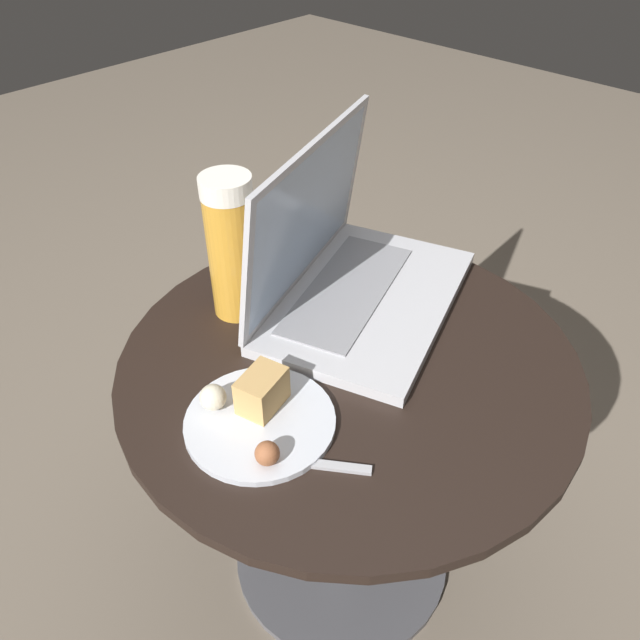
{
  "coord_description": "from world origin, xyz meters",
  "views": [
    {
      "loc": [
        -0.51,
        -0.42,
        1.13
      ],
      "look_at": [
        -0.03,
        0.03,
        0.59
      ],
      "focal_mm": 35.0,
      "sensor_mm": 36.0,
      "label": 1
    }
  ],
  "objects": [
    {
      "name": "beer_glass",
      "position": [
        -0.03,
        0.2,
        0.64
      ],
      "size": [
        0.07,
        0.07,
        0.23
      ],
      "color": "gold",
      "rests_on": "table"
    },
    {
      "name": "table",
      "position": [
        0.0,
        0.0,
        0.37
      ],
      "size": [
        0.66,
        0.66,
        0.52
      ],
      "color": "#515156",
      "rests_on": "ground_plane"
    },
    {
      "name": "fork",
      "position": [
        -0.19,
        -0.06,
        0.53
      ],
      "size": [
        0.12,
        0.16,
        0.0
      ],
      "color": "#B2B2B7",
      "rests_on": "table"
    },
    {
      "name": "ground_plane",
      "position": [
        0.0,
        0.0,
        0.0
      ],
      "size": [
        6.0,
        6.0,
        0.0
      ],
      "primitive_type": "plane",
      "color": "#726656"
    },
    {
      "name": "snack_plate",
      "position": [
        -0.17,
        0.01,
        0.54
      ],
      "size": [
        0.19,
        0.19,
        0.06
      ],
      "color": "silver",
      "rests_on": "table"
    },
    {
      "name": "laptop",
      "position": [
        0.1,
        0.09,
        0.58
      ],
      "size": [
        0.44,
        0.36,
        0.26
      ],
      "color": "silver",
      "rests_on": "table"
    }
  ]
}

